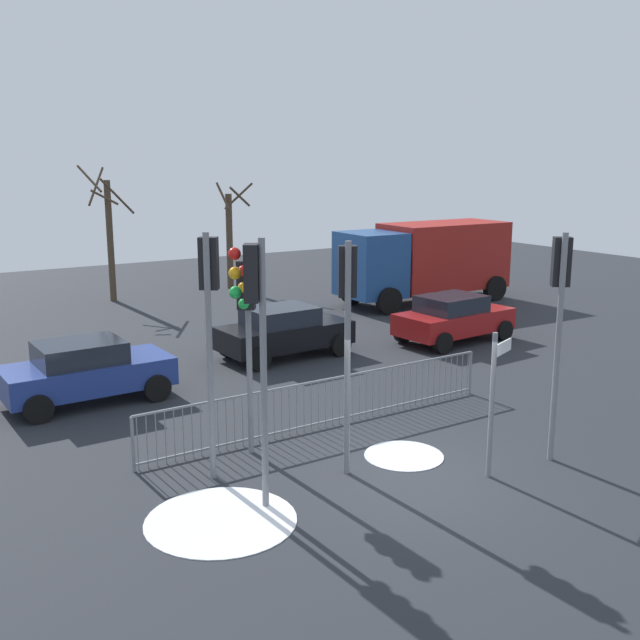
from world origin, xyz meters
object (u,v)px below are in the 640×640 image
Objects in this scene: traffic_light_foreground_right at (559,294)px; car_red_mid at (453,318)px; traffic_light_rear_right at (210,299)px; bare_tree_right at (230,236)px; car_blue_far at (86,370)px; bare_tree_left at (109,234)px; traffic_light_foreground_left at (247,311)px; delivery_truck at (425,259)px; traffic_light_mid_right at (253,313)px; direction_sign_post at (494,396)px; traffic_light_rear_left at (347,304)px; car_black_near at (284,331)px.

car_red_mid is at bearing 96.02° from traffic_light_foreground_right.
bare_tree_right is at bearing 99.22° from traffic_light_rear_right.
car_blue_far is 0.72× the size of bare_tree_left.
traffic_light_foreground_left is 18.99m from bare_tree_right.
car_blue_far is at bearing -109.39° from bare_tree_left.
delivery_truck is at bearing 53.28° from car_red_mid.
traffic_light_foreground_right is 20.63m from bare_tree_right.
bare_tree_left is at bearing -32.47° from delivery_truck.
traffic_light_foreground_right is at bearing -69.49° from traffic_light_mid_right.
traffic_light_foreground_left is 4.71m from direction_sign_post.
traffic_light_mid_right is 18.54m from delivery_truck.
bare_tree_right reaches higher than traffic_light_rear_right.
traffic_light_rear_left is 1.08× the size of car_red_mid.
traffic_light_foreground_left is 5.75m from traffic_light_foreground_right.
bare_tree_left is at bearing 68.74° from car_blue_far.
traffic_light_mid_right is 1.13× the size of car_red_mid.
traffic_light_rear_left is 0.79× the size of bare_tree_left.
car_black_near is at bearing 87.39° from traffic_light_rear_right.
delivery_truck reaches higher than car_black_near.
traffic_light_rear_left is (2.13, -1.09, -0.12)m from traffic_light_rear_right.
direction_sign_post is at bearing 2.92° from traffic_light_rear_right.
delivery_truck is (8.81, 4.32, 0.97)m from car_black_near.
delivery_truck reaches higher than direction_sign_post.
car_black_near is at bearing 26.81° from delivery_truck.
traffic_light_rear_right is at bearing 33.69° from traffic_light_mid_right.
car_black_near is (4.99, 7.97, -2.47)m from traffic_light_mid_right.
delivery_truck reaches higher than car_blue_far.
traffic_light_rear_left reaches higher than traffic_light_foreground_left.
traffic_light_foreground_right is (4.83, -3.10, 0.32)m from traffic_light_foreground_left.
delivery_truck is at bearing 18.34° from car_blue_far.
traffic_light_rear_left reaches higher than direction_sign_post.
delivery_truck is at bearing 95.38° from traffic_light_foreground_right.
delivery_truck is (12.93, 10.30, -1.10)m from traffic_light_foreground_left.
traffic_light_foreground_right is 1.11× the size of car_black_near.
bare_tree_right is (6.63, 18.84, -0.81)m from traffic_light_rear_left.
traffic_light_rear_right is 1.14× the size of car_blue_far.
traffic_light_rear_left is 0.60× the size of delivery_truck.
car_blue_far is at bearing -127.76° from bare_tree_right.
car_blue_far is at bearing 20.89° from delivery_truck.
delivery_truck is at bearing -16.80° from traffic_light_mid_right.
traffic_light_foreground_left is 0.84× the size of bare_tree_right.
traffic_light_foreground_right is at bearing 59.54° from delivery_truck.
traffic_light_mid_right is 21.17m from bare_tree_right.
direction_sign_post is 0.38× the size of delivery_truck.
direction_sign_post is 0.69× the size of car_black_near.
car_red_mid is at bearing -60.55° from bare_tree_left.
traffic_light_rear_right is 17.90m from bare_tree_left.
traffic_light_rear_left reaches higher than delivery_truck.
delivery_truck is (13.86, 10.76, -1.48)m from traffic_light_rear_right.
car_red_mid is at bearing 68.52° from traffic_light_rear_left.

